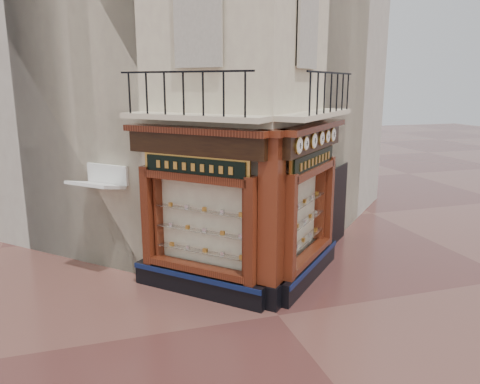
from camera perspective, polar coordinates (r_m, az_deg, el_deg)
name	(u,v)px	position (r m, az deg, el deg)	size (l,w,h in m)	color
ground	(278,315)	(10.53, 4.68, -14.76)	(80.00, 80.00, 0.00)	#4F2925
main_building	(208,48)	(15.23, -3.95, 17.16)	(8.00, 8.00, 12.00)	beige
neighbour_left	(122,66)	(17.29, -14.20, 14.66)	(8.00, 8.00, 11.00)	beige
neighbour_right	(256,68)	(18.28, 2.02, 14.93)	(8.00, 8.00, 11.00)	beige
shopfront_left	(198,214)	(10.81, -5.20, -2.72)	(2.86, 2.86, 3.98)	black
shopfront_right	(309,205)	(11.70, 8.39, -1.58)	(2.86, 2.86, 3.98)	black
corner_pilaster	(271,223)	(10.22, 3.84, -3.81)	(0.85, 0.85, 3.98)	black
balcony	(257,115)	(10.73, 2.10, 9.36)	(5.94, 2.97, 1.03)	beige
clock_a	(299,146)	(10.09, 7.18, 5.63)	(0.30, 0.30, 0.38)	gold
clock_b	(306,143)	(10.49, 8.01, 5.88)	(0.26, 0.26, 0.31)	gold
clock_c	(314,141)	(11.01, 8.99, 6.19)	(0.29, 0.29, 0.37)	gold
clock_d	(321,138)	(11.54, 9.90, 6.46)	(0.28, 0.28, 0.34)	gold
clock_e	(327,136)	(11.99, 10.61, 6.68)	(0.26, 0.26, 0.32)	gold
clock_f	(333,135)	(12.44, 11.26, 6.88)	(0.29, 0.29, 0.37)	gold
awning	(102,275)	(12.98, -16.50, -9.71)	(1.32, 0.79, 0.08)	silver
signboard_left	(195,167)	(10.50, -5.55, 3.08)	(2.00, 2.00, 0.54)	gold
signboard_right	(313,160)	(11.44, 8.94, 3.82)	(2.13, 2.13, 0.57)	gold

